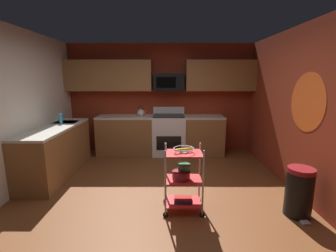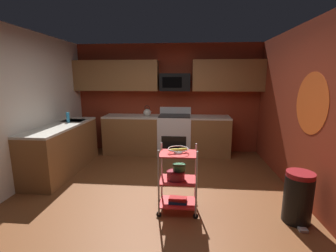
{
  "view_description": "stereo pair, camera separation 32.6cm",
  "coord_description": "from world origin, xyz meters",
  "px_view_note": "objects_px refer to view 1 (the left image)",
  "views": [
    {
      "loc": [
        0.18,
        -3.4,
        1.8
      ],
      "look_at": [
        0.19,
        0.28,
        1.05
      ],
      "focal_mm": 25.35,
      "sensor_mm": 36.0,
      "label": 1
    },
    {
      "loc": [
        0.5,
        -3.39,
        1.8
      ],
      "look_at": [
        0.19,
        0.28,
        1.05
      ],
      "focal_mm": 25.35,
      "sensor_mm": 36.0,
      "label": 2
    }
  ],
  "objects_px": {
    "book_stack": "(182,200)",
    "dish_soap_bottle": "(60,119)",
    "oven_range": "(168,134)",
    "rolling_cart": "(182,180)",
    "fruit_bowl": "(183,149)",
    "mixing_bowl_small": "(183,167)",
    "trash_can": "(298,192)",
    "microwave": "(168,82)",
    "mixing_bowl_large": "(180,175)",
    "kettle": "(140,113)"
  },
  "relations": [
    {
      "from": "book_stack",
      "to": "dish_soap_bottle",
      "type": "height_order",
      "value": "dish_soap_bottle"
    },
    {
      "from": "oven_range",
      "to": "rolling_cart",
      "type": "height_order",
      "value": "oven_range"
    },
    {
      "from": "fruit_bowl",
      "to": "oven_range",
      "type": "bearing_deg",
      "value": 94.32
    },
    {
      "from": "mixing_bowl_small",
      "to": "trash_can",
      "type": "xyz_separation_m",
      "value": [
        1.5,
        -0.15,
        -0.29
      ]
    },
    {
      "from": "fruit_bowl",
      "to": "book_stack",
      "type": "xyz_separation_m",
      "value": [
        -0.0,
        0.0,
        -0.72
      ]
    },
    {
      "from": "fruit_bowl",
      "to": "dish_soap_bottle",
      "type": "height_order",
      "value": "dish_soap_bottle"
    },
    {
      "from": "book_stack",
      "to": "oven_range",
      "type": "bearing_deg",
      "value": 94.32
    },
    {
      "from": "microwave",
      "to": "mixing_bowl_large",
      "type": "xyz_separation_m",
      "value": [
        0.16,
        -2.62,
        -1.18
      ]
    },
    {
      "from": "mixing_bowl_small",
      "to": "book_stack",
      "type": "height_order",
      "value": "mixing_bowl_small"
    },
    {
      "from": "rolling_cart",
      "to": "book_stack",
      "type": "relative_size",
      "value": 3.63
    },
    {
      "from": "kettle",
      "to": "dish_soap_bottle",
      "type": "distance_m",
      "value": 1.74
    },
    {
      "from": "rolling_cart",
      "to": "dish_soap_bottle",
      "type": "relative_size",
      "value": 4.57
    },
    {
      "from": "rolling_cart",
      "to": "mixing_bowl_small",
      "type": "bearing_deg",
      "value": 72.28
    },
    {
      "from": "oven_range",
      "to": "mixing_bowl_large",
      "type": "height_order",
      "value": "oven_range"
    },
    {
      "from": "oven_range",
      "to": "book_stack",
      "type": "height_order",
      "value": "oven_range"
    },
    {
      "from": "fruit_bowl",
      "to": "mixing_bowl_small",
      "type": "xyz_separation_m",
      "value": [
        0.01,
        0.04,
        -0.26
      ]
    },
    {
      "from": "oven_range",
      "to": "mixing_bowl_small",
      "type": "distance_m",
      "value": 2.49
    },
    {
      "from": "fruit_bowl",
      "to": "trash_can",
      "type": "distance_m",
      "value": 1.61
    },
    {
      "from": "fruit_bowl",
      "to": "book_stack",
      "type": "relative_size",
      "value": 1.08
    },
    {
      "from": "oven_range",
      "to": "book_stack",
      "type": "bearing_deg",
      "value": -85.68
    },
    {
      "from": "microwave",
      "to": "fruit_bowl",
      "type": "distance_m",
      "value": 2.75
    },
    {
      "from": "microwave",
      "to": "oven_range",
      "type": "bearing_deg",
      "value": -89.74
    },
    {
      "from": "mixing_bowl_small",
      "to": "microwave",
      "type": "bearing_deg",
      "value": 94.49
    },
    {
      "from": "microwave",
      "to": "dish_soap_bottle",
      "type": "height_order",
      "value": "microwave"
    },
    {
      "from": "mixing_bowl_large",
      "to": "book_stack",
      "type": "height_order",
      "value": "mixing_bowl_large"
    },
    {
      "from": "rolling_cart",
      "to": "kettle",
      "type": "bearing_deg",
      "value": 108.53
    },
    {
      "from": "fruit_bowl",
      "to": "trash_can",
      "type": "bearing_deg",
      "value": -4.35
    },
    {
      "from": "dish_soap_bottle",
      "to": "trash_can",
      "type": "bearing_deg",
      "value": -23.38
    },
    {
      "from": "mixing_bowl_large",
      "to": "kettle",
      "type": "bearing_deg",
      "value": 107.9
    },
    {
      "from": "microwave",
      "to": "mixing_bowl_large",
      "type": "relative_size",
      "value": 2.78
    },
    {
      "from": "rolling_cart",
      "to": "mixing_bowl_large",
      "type": "relative_size",
      "value": 3.63
    },
    {
      "from": "book_stack",
      "to": "rolling_cart",
      "type": "bearing_deg",
      "value": -26.57
    },
    {
      "from": "microwave",
      "to": "trash_can",
      "type": "relative_size",
      "value": 1.06
    },
    {
      "from": "fruit_bowl",
      "to": "kettle",
      "type": "bearing_deg",
      "value": 108.53
    },
    {
      "from": "fruit_bowl",
      "to": "dish_soap_bottle",
      "type": "bearing_deg",
      "value": 146.22
    },
    {
      "from": "book_stack",
      "to": "dish_soap_bottle",
      "type": "xyz_separation_m",
      "value": [
        -2.28,
        1.53,
        0.86
      ]
    },
    {
      "from": "rolling_cart",
      "to": "dish_soap_bottle",
      "type": "distance_m",
      "value": 2.8
    },
    {
      "from": "oven_range",
      "to": "book_stack",
      "type": "distance_m",
      "value": 2.54
    },
    {
      "from": "mixing_bowl_large",
      "to": "book_stack",
      "type": "distance_m",
      "value": 0.36
    },
    {
      "from": "oven_range",
      "to": "microwave",
      "type": "distance_m",
      "value": 1.23
    },
    {
      "from": "kettle",
      "to": "dish_soap_bottle",
      "type": "height_order",
      "value": "kettle"
    },
    {
      "from": "kettle",
      "to": "trash_can",
      "type": "xyz_separation_m",
      "value": [
        2.35,
        -2.62,
        -0.67
      ]
    },
    {
      "from": "microwave",
      "to": "mixing_bowl_small",
      "type": "distance_m",
      "value": 2.8
    },
    {
      "from": "fruit_bowl",
      "to": "trash_can",
      "type": "height_order",
      "value": "fruit_bowl"
    },
    {
      "from": "rolling_cart",
      "to": "trash_can",
      "type": "height_order",
      "value": "rolling_cart"
    },
    {
      "from": "kettle",
      "to": "mixing_bowl_small",
      "type": "bearing_deg",
      "value": -70.94
    },
    {
      "from": "mixing_bowl_small",
      "to": "kettle",
      "type": "bearing_deg",
      "value": 109.06
    },
    {
      "from": "rolling_cart",
      "to": "kettle",
      "type": "distance_m",
      "value": 2.7
    },
    {
      "from": "microwave",
      "to": "rolling_cart",
      "type": "relative_size",
      "value": 0.77
    },
    {
      "from": "mixing_bowl_small",
      "to": "dish_soap_bottle",
      "type": "height_order",
      "value": "dish_soap_bottle"
    }
  ]
}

